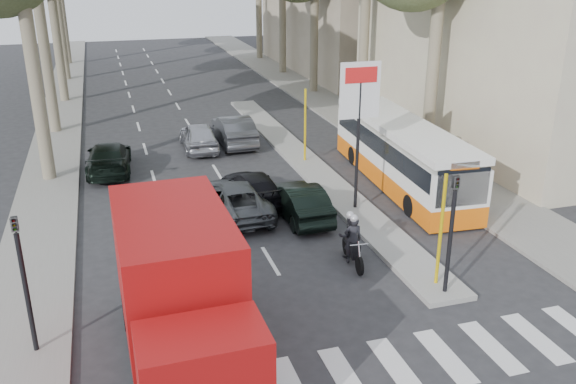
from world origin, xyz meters
The scene contains 19 objects.
ground centered at (0.00, 0.00, 0.00)m, with size 120.00×120.00×0.00m, color #28282B.
sidewalk_right centered at (8.60, 25.00, 0.06)m, with size 3.20×70.00×0.12m, color gray.
median_left centered at (-8.00, 28.00, 0.06)m, with size 2.40×64.00×0.12m, color gray.
traffic_island centered at (3.25, 11.00, 0.08)m, with size 1.50×26.00×0.16m, color gray.
billboard centered at (3.25, 5.00, 3.70)m, with size 1.50×12.10×5.60m.
traffic_light_island centered at (3.25, -1.50, 2.49)m, with size 0.16×0.41×3.60m.
traffic_light_left centered at (-7.60, -1.00, 2.49)m, with size 0.16×0.41×3.60m.
silver_hatchback centered at (-3.50, -0.33, 0.63)m, with size 1.49×3.70×1.26m, color #A6AAAE.
dark_hatchback centered at (1.06, 5.00, 0.65)m, with size 1.38×3.95×1.30m, color black.
queue_car_a centered at (-1.18, 6.00, 0.65)m, with size 2.14×4.65×1.29m, color #44474B.
queue_car_b centered at (-0.24, 7.00, 0.61)m, with size 1.70×4.18×1.21m, color black.
queue_car_c centered at (-1.10, 14.59, 0.69)m, with size 1.63×4.05×1.38m, color #ACAEB5.
queue_car_d centered at (0.76, 15.00, 0.75)m, with size 1.59×4.55×1.50m, color #45464B.
queue_car_e centered at (-5.47, 12.38, 0.66)m, with size 1.86×4.57×1.33m, color black.
red_truck centered at (-4.20, -2.28, 1.86)m, with size 2.66×6.66×3.52m.
city_bus centered at (6.20, 7.15, 1.41)m, with size 2.79×10.28×2.68m.
motorcycle centered at (1.52, 1.26, 0.77)m, with size 0.75×1.98×1.69m.
pedestrian_near centered at (7.20, 3.84, 1.09)m, with size 1.13×0.55×1.94m, color #3B2E45.
pedestrian_far centered at (8.93, 7.44, 0.96)m, with size 1.08×0.48×1.67m, color #6A614F.
Camera 1 is at (-5.40, -14.60, 8.96)m, focal length 38.00 mm.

